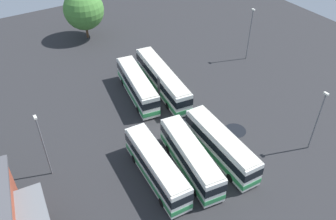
{
  "coord_description": "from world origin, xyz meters",
  "views": [
    {
      "loc": [
        -29.28,
        17.11,
        29.77
      ],
      "look_at": [
        1.13,
        -1.78,
        1.58
      ],
      "focal_mm": 37.61,
      "sensor_mm": 36.0,
      "label": 1
    }
  ],
  "objects_px": {
    "tree_northwest": "(84,10)",
    "bus_row1_slot1": "(137,85)",
    "lamp_post_by_building": "(43,144)",
    "bus_row0_slot2": "(156,167)",
    "lamp_post_far_corner": "(318,119)",
    "bus_row1_slot0": "(162,79)",
    "bus_row0_slot0": "(221,145)",
    "lamp_post_mid_lot": "(250,33)",
    "bus_row0_slot1": "(190,157)"
  },
  "relations": [
    {
      "from": "bus_row0_slot0",
      "to": "bus_row0_slot2",
      "type": "relative_size",
      "value": 1.02
    },
    {
      "from": "bus_row1_slot0",
      "to": "lamp_post_by_building",
      "type": "bearing_deg",
      "value": 111.28
    },
    {
      "from": "bus_row1_slot1",
      "to": "lamp_post_far_corner",
      "type": "relative_size",
      "value": 1.46
    },
    {
      "from": "bus_row0_slot1",
      "to": "lamp_post_mid_lot",
      "type": "height_order",
      "value": "lamp_post_mid_lot"
    },
    {
      "from": "tree_northwest",
      "to": "bus_row1_slot0",
      "type": "bearing_deg",
      "value": -172.49
    },
    {
      "from": "bus_row1_slot1",
      "to": "tree_northwest",
      "type": "distance_m",
      "value": 21.74
    },
    {
      "from": "bus_row0_slot0",
      "to": "tree_northwest",
      "type": "distance_m",
      "value": 37.33
    },
    {
      "from": "bus_row0_slot0",
      "to": "bus_row0_slot1",
      "type": "bearing_deg",
      "value": 86.35
    },
    {
      "from": "bus_row1_slot1",
      "to": "lamp_post_mid_lot",
      "type": "bearing_deg",
      "value": -89.99
    },
    {
      "from": "lamp_post_by_building",
      "to": "bus_row0_slot2",
      "type": "bearing_deg",
      "value": -125.61
    },
    {
      "from": "bus_row0_slot2",
      "to": "lamp_post_by_building",
      "type": "relative_size",
      "value": 1.37
    },
    {
      "from": "bus_row0_slot0",
      "to": "tree_northwest",
      "type": "relative_size",
      "value": 1.29
    },
    {
      "from": "bus_row0_slot1",
      "to": "bus_row0_slot2",
      "type": "relative_size",
      "value": 1.01
    },
    {
      "from": "lamp_post_far_corner",
      "to": "lamp_post_by_building",
      "type": "relative_size",
      "value": 0.99
    },
    {
      "from": "bus_row0_slot1",
      "to": "bus_row1_slot0",
      "type": "height_order",
      "value": "same"
    },
    {
      "from": "bus_row1_slot1",
      "to": "lamp_post_far_corner",
      "type": "distance_m",
      "value": 23.81
    },
    {
      "from": "bus_row0_slot2",
      "to": "lamp_post_mid_lot",
      "type": "height_order",
      "value": "lamp_post_mid_lot"
    },
    {
      "from": "bus_row1_slot0",
      "to": "lamp_post_by_building",
      "type": "xyz_separation_m",
      "value": [
        -7.32,
        18.79,
        2.61
      ]
    },
    {
      "from": "bus_row0_slot1",
      "to": "tree_northwest",
      "type": "relative_size",
      "value": 1.28
    },
    {
      "from": "lamp_post_mid_lot",
      "to": "lamp_post_by_building",
      "type": "distance_m",
      "value": 36.38
    },
    {
      "from": "bus_row0_slot1",
      "to": "bus_row1_slot0",
      "type": "relative_size",
      "value": 0.78
    },
    {
      "from": "bus_row0_slot1",
      "to": "tree_northwest",
      "type": "distance_m",
      "value": 37.13
    },
    {
      "from": "bus_row0_slot2",
      "to": "lamp_post_far_corner",
      "type": "height_order",
      "value": "lamp_post_far_corner"
    },
    {
      "from": "tree_northwest",
      "to": "lamp_post_mid_lot",
      "type": "bearing_deg",
      "value": -137.52
    },
    {
      "from": "tree_northwest",
      "to": "bus_row1_slot1",
      "type": "bearing_deg",
      "value": 177.59
    },
    {
      "from": "bus_row0_slot2",
      "to": "lamp_post_far_corner",
      "type": "bearing_deg",
      "value": -106.84
    },
    {
      "from": "bus_row1_slot1",
      "to": "lamp_post_far_corner",
      "type": "bearing_deg",
      "value": -148.18
    },
    {
      "from": "bus_row1_slot1",
      "to": "tree_northwest",
      "type": "relative_size",
      "value": 1.33
    },
    {
      "from": "lamp_post_mid_lot",
      "to": "bus_row1_slot1",
      "type": "bearing_deg",
      "value": 90.01
    },
    {
      "from": "bus_row0_slot1",
      "to": "tree_northwest",
      "type": "bearing_deg",
      "value": -3.85
    },
    {
      "from": "lamp_post_mid_lot",
      "to": "lamp_post_by_building",
      "type": "relative_size",
      "value": 1.06
    },
    {
      "from": "bus_row1_slot1",
      "to": "lamp_post_by_building",
      "type": "distance_m",
      "value": 17.12
    },
    {
      "from": "lamp_post_by_building",
      "to": "tree_northwest",
      "type": "xyz_separation_m",
      "value": [
        29.31,
        -15.89,
        0.82
      ]
    },
    {
      "from": "lamp_post_mid_lot",
      "to": "bus_row0_slot2",
      "type": "bearing_deg",
      "value": 119.45
    },
    {
      "from": "lamp_post_mid_lot",
      "to": "bus_row0_slot0",
      "type": "bearing_deg",
      "value": 130.92
    },
    {
      "from": "bus_row0_slot0",
      "to": "bus_row1_slot1",
      "type": "height_order",
      "value": "same"
    },
    {
      "from": "lamp_post_far_corner",
      "to": "tree_northwest",
      "type": "xyz_separation_m",
      "value": [
        41.56,
        11.58,
        0.87
      ]
    },
    {
      "from": "bus_row0_slot2",
      "to": "lamp_post_mid_lot",
      "type": "xyz_separation_m",
      "value": [
        14.68,
        -26.0,
        2.85
      ]
    },
    {
      "from": "bus_row1_slot0",
      "to": "tree_northwest",
      "type": "bearing_deg",
      "value": 7.51
    },
    {
      "from": "bus_row0_slot2",
      "to": "lamp_post_far_corner",
      "type": "relative_size",
      "value": 1.39
    },
    {
      "from": "bus_row1_slot1",
      "to": "bus_row0_slot2",
      "type": "bearing_deg",
      "value": 159.56
    },
    {
      "from": "bus_row1_slot1",
      "to": "lamp_post_far_corner",
      "type": "height_order",
      "value": "lamp_post_far_corner"
    },
    {
      "from": "bus_row0_slot0",
      "to": "bus_row0_slot2",
      "type": "distance_m",
      "value": 7.96
    },
    {
      "from": "lamp_post_far_corner",
      "to": "tree_northwest",
      "type": "distance_m",
      "value": 43.15
    },
    {
      "from": "bus_row0_slot1",
      "to": "lamp_post_mid_lot",
      "type": "relative_size",
      "value": 1.31
    },
    {
      "from": "bus_row0_slot2",
      "to": "tree_northwest",
      "type": "distance_m",
      "value": 36.84
    },
    {
      "from": "bus_row0_slot1",
      "to": "bus_row1_slot1",
      "type": "relative_size",
      "value": 0.96
    },
    {
      "from": "bus_row1_slot0",
      "to": "lamp_post_mid_lot",
      "type": "distance_m",
      "value": 16.98
    },
    {
      "from": "bus_row0_slot2",
      "to": "bus_row0_slot0",
      "type": "bearing_deg",
      "value": -97.37
    },
    {
      "from": "bus_row0_slot0",
      "to": "bus_row0_slot1",
      "type": "xyz_separation_m",
      "value": [
        0.26,
        4.0,
        -0.0
      ]
    }
  ]
}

